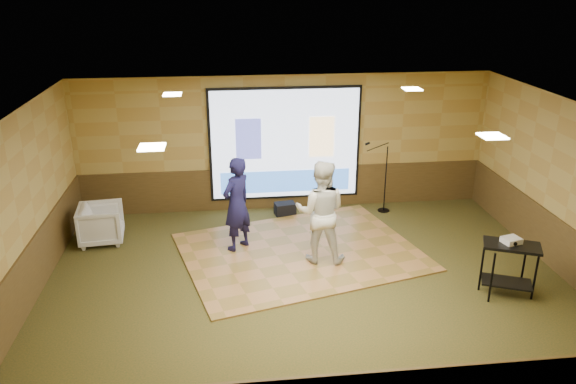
{
  "coord_description": "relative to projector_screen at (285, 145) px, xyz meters",
  "views": [
    {
      "loc": [
        -1.3,
        -8.29,
        4.94
      ],
      "look_at": [
        -0.21,
        1.07,
        1.3
      ],
      "focal_mm": 35.0,
      "sensor_mm": 36.0,
      "label": 1
    }
  ],
  "objects": [
    {
      "name": "dance_floor",
      "position": [
        0.04,
        -2.24,
        -1.46
      ],
      "size": [
        5.0,
        4.27,
        0.03
      ],
      "primitive_type": "cube",
      "rotation": [
        0.0,
        0.0,
        0.26
      ],
      "color": "#9F6D3A",
      "rests_on": "ground"
    },
    {
      "name": "mic_stand",
      "position": [
        2.12,
        -0.44,
        -0.98
      ],
      "size": [
        0.64,
        0.26,
        1.62
      ],
      "rotation": [
        0.0,
        0.0,
        0.31
      ],
      "color": "black",
      "rests_on": "ground"
    },
    {
      "name": "projector_screen",
      "position": [
        0.0,
        0.0,
        0.0
      ],
      "size": [
        3.32,
        0.06,
        2.52
      ],
      "color": "black",
      "rests_on": "room_shell"
    },
    {
      "name": "player_right",
      "position": [
        0.35,
        -2.61,
        -0.49
      ],
      "size": [
        1.08,
        0.92,
        1.91
      ],
      "primitive_type": "imported",
      "rotation": [
        0.0,
        0.0,
        2.9
      ],
      "color": "beige",
      "rests_on": "dance_floor"
    },
    {
      "name": "wainscot_right",
      "position": [
        4.48,
        -3.44,
        -1.0
      ],
      "size": [
        0.04,
        7.0,
        0.95
      ],
      "primitive_type": "cube",
      "color": "#433116",
      "rests_on": "ground"
    },
    {
      "name": "ground",
      "position": [
        0.0,
        -3.44,
        -1.47
      ],
      "size": [
        9.0,
        9.0,
        0.0
      ],
      "primitive_type": "plane",
      "color": "#283217",
      "rests_on": "ground"
    },
    {
      "name": "downlight_ne",
      "position": [
        2.2,
        -1.64,
        1.5
      ],
      "size": [
        0.32,
        0.32,
        0.02
      ],
      "primitive_type": "cube",
      "color": "#FFEFBF",
      "rests_on": "room_shell"
    },
    {
      "name": "room_shell",
      "position": [
        0.0,
        -3.44,
        0.62
      ],
      "size": [
        9.04,
        7.04,
        3.02
      ],
      "color": "#AB9147",
      "rests_on": "ground"
    },
    {
      "name": "downlight_nw",
      "position": [
        -2.2,
        -1.64,
        1.5
      ],
      "size": [
        0.32,
        0.32,
        0.02
      ],
      "primitive_type": "cube",
      "color": "#FFEFBF",
      "rests_on": "room_shell"
    },
    {
      "name": "downlight_se",
      "position": [
        2.2,
        -4.94,
        1.5
      ],
      "size": [
        0.32,
        0.32,
        0.02
      ],
      "primitive_type": "cube",
      "color": "#FFEFBF",
      "rests_on": "room_shell"
    },
    {
      "name": "av_table",
      "position": [
        3.21,
        -4.12,
        -0.84
      ],
      "size": [
        0.88,
        0.46,
        0.92
      ],
      "rotation": [
        0.0,
        0.0,
        -0.41
      ],
      "color": "black",
      "rests_on": "ground"
    },
    {
      "name": "duffel_bag",
      "position": [
        -0.05,
        -0.4,
        -1.34
      ],
      "size": [
        0.48,
        0.37,
        0.27
      ],
      "primitive_type": "cube",
      "rotation": [
        0.0,
        0.0,
        0.18
      ],
      "color": "black",
      "rests_on": "ground"
    },
    {
      "name": "downlight_sw",
      "position": [
        -2.2,
        -4.94,
        1.5
      ],
      "size": [
        0.32,
        0.32,
        0.02
      ],
      "primitive_type": "cube",
      "color": "#FFEFBF",
      "rests_on": "room_shell"
    },
    {
      "name": "wainscot_back",
      "position": [
        0.0,
        0.04,
        -1.0
      ],
      "size": [
        9.0,
        0.04,
        0.95
      ],
      "primitive_type": "cube",
      "color": "#433116",
      "rests_on": "ground"
    },
    {
      "name": "player_left",
      "position": [
        -1.13,
        -1.96,
        -0.53
      ],
      "size": [
        0.78,
        0.78,
        1.82
      ],
      "primitive_type": "imported",
      "rotation": [
        0.0,
        0.0,
        3.92
      ],
      "color": "#14133B",
      "rests_on": "dance_floor"
    },
    {
      "name": "projector",
      "position": [
        3.21,
        -4.07,
        -0.51
      ],
      "size": [
        0.33,
        0.29,
        0.09
      ],
      "primitive_type": "cube",
      "rotation": [
        0.0,
        0.0,
        0.25
      ],
      "color": "silver",
      "rests_on": "av_table"
    },
    {
      "name": "banquet_chair",
      "position": [
        -3.79,
        -1.31,
        -1.09
      ],
      "size": [
        0.92,
        0.9,
        0.77
      ],
      "primitive_type": "imported",
      "rotation": [
        0.0,
        0.0,
        1.67
      ],
      "color": "gray",
      "rests_on": "ground"
    },
    {
      "name": "wainscot_left",
      "position": [
        -4.48,
        -3.44,
        -1.0
      ],
      "size": [
        0.04,
        7.0,
        0.95
      ],
      "primitive_type": "cube",
      "color": "#433116",
      "rests_on": "ground"
    }
  ]
}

